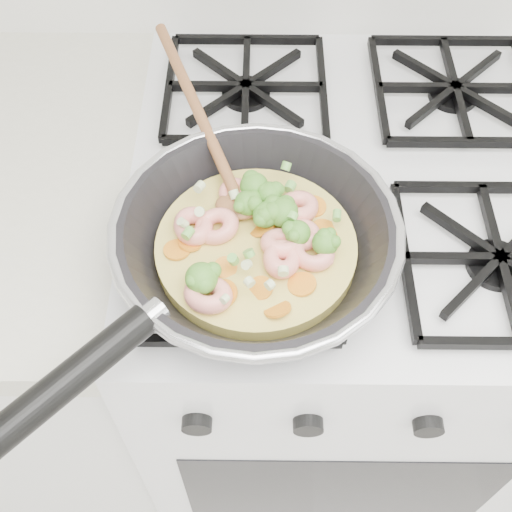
{
  "coord_description": "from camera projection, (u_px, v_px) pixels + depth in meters",
  "views": [
    {
      "loc": [
        -0.13,
        1.12,
        1.52
      ],
      "look_at": [
        -0.13,
        1.54,
        0.93
      ],
      "focal_mm": 44.68,
      "sensor_mm": 36.0,
      "label": 1
    }
  ],
  "objects": [
    {
      "name": "stove",
      "position": [
        327.0,
        334.0,
        1.2
      ],
      "size": [
        0.6,
        0.6,
        0.92
      ],
      "color": "white",
      "rests_on": "ground"
    },
    {
      "name": "skillet",
      "position": [
        253.0,
        241.0,
        0.7
      ],
      "size": [
        0.4,
        0.57,
        0.09
      ],
      "rotation": [
        0.0,
        0.0,
        0.03
      ],
      "color": "black",
      "rests_on": "stove"
    }
  ]
}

